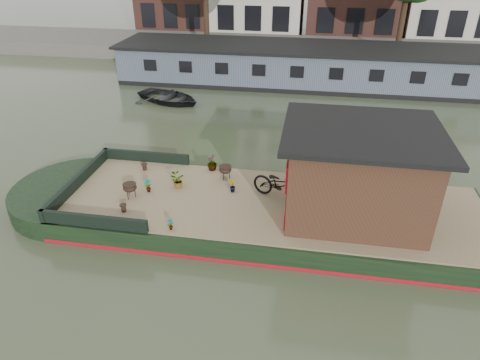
% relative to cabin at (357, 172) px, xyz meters
% --- Properties ---
extents(ground, '(120.00, 120.00, 0.00)m').
position_rel_cabin_xyz_m(ground, '(-2.19, 0.00, -1.88)').
color(ground, '#303924').
rests_on(ground, ground).
extents(houseboat_hull, '(14.01, 4.02, 0.60)m').
position_rel_cabin_xyz_m(houseboat_hull, '(-3.52, 0.00, -1.60)').
color(houseboat_hull, black).
rests_on(houseboat_hull, ground).
extents(houseboat_deck, '(11.80, 3.80, 0.05)m').
position_rel_cabin_xyz_m(houseboat_deck, '(-2.19, 0.00, -1.25)').
color(houseboat_deck, '#826D50').
rests_on(houseboat_deck, houseboat_hull).
extents(bow_bulwark, '(3.00, 4.00, 0.35)m').
position_rel_cabin_xyz_m(bow_bulwark, '(-7.25, 0.00, -1.05)').
color(bow_bulwark, black).
rests_on(bow_bulwark, houseboat_deck).
extents(cabin, '(4.00, 3.50, 2.42)m').
position_rel_cabin_xyz_m(cabin, '(0.00, 0.00, 0.00)').
color(cabin, black).
rests_on(cabin, houseboat_deck).
extents(bicycle, '(1.89, 1.26, 0.94)m').
position_rel_cabin_xyz_m(bicycle, '(-1.99, 0.28, -0.76)').
color(bicycle, black).
rests_on(bicycle, houseboat_deck).
extents(potted_plant_a, '(0.26, 0.20, 0.44)m').
position_rel_cabin_xyz_m(potted_plant_a, '(-5.90, 0.01, -1.01)').
color(potted_plant_a, '#9A4A2C').
rests_on(potted_plant_a, houseboat_deck).
extents(potted_plant_b, '(0.24, 0.26, 0.37)m').
position_rel_cabin_xyz_m(potted_plant_b, '(-3.44, 0.46, -1.04)').
color(potted_plant_b, brown).
rests_on(potted_plant_b, houseboat_deck).
extents(potted_plant_c, '(0.47, 0.42, 0.47)m').
position_rel_cabin_xyz_m(potted_plant_c, '(-5.12, 0.41, -1.00)').
color(potted_plant_c, '#A45F2F').
rests_on(potted_plant_c, houseboat_deck).
extents(potted_plant_d, '(0.38, 0.38, 0.54)m').
position_rel_cabin_xyz_m(potted_plant_d, '(-4.34, 1.69, -0.96)').
color(potted_plant_d, '#A0592B').
rests_on(potted_plant_d, houseboat_deck).
extents(potted_plant_e, '(0.21, 0.21, 0.33)m').
position_rel_cabin_xyz_m(potted_plant_e, '(-4.65, -1.70, -1.06)').
color(potted_plant_e, '#A3552F').
rests_on(potted_plant_e, houseboat_deck).
extents(brazier_front, '(0.44, 0.44, 0.44)m').
position_rel_cabin_xyz_m(brazier_front, '(-6.29, -0.37, -1.01)').
color(brazier_front, black).
rests_on(brazier_front, houseboat_deck).
extents(brazier_rear, '(0.48, 0.48, 0.44)m').
position_rel_cabin_xyz_m(brazier_rear, '(-3.80, 1.19, -1.01)').
color(brazier_rear, black).
rests_on(brazier_rear, houseboat_deck).
extents(bollard_port, '(0.19, 0.19, 0.22)m').
position_rel_cabin_xyz_m(bollard_port, '(-6.51, 1.31, -1.12)').
color(bollard_port, black).
rests_on(bollard_port, houseboat_deck).
extents(bollard_stbd, '(0.20, 0.20, 0.22)m').
position_rel_cabin_xyz_m(bollard_stbd, '(-6.19, -1.11, -1.12)').
color(bollard_stbd, black).
rests_on(bollard_stbd, houseboat_deck).
extents(dinghy, '(4.24, 3.72, 0.73)m').
position_rel_cabin_xyz_m(dinghy, '(-8.45, 9.70, -1.51)').
color(dinghy, black).
rests_on(dinghy, ground).
extents(far_houseboat, '(20.40, 4.40, 2.11)m').
position_rel_cabin_xyz_m(far_houseboat, '(-2.19, 14.00, -0.91)').
color(far_houseboat, '#4C5565').
rests_on(far_houseboat, ground).
extents(quay, '(60.00, 6.00, 0.90)m').
position_rel_cabin_xyz_m(quay, '(-2.19, 20.50, -1.43)').
color(quay, '#47443F').
rests_on(quay, ground).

